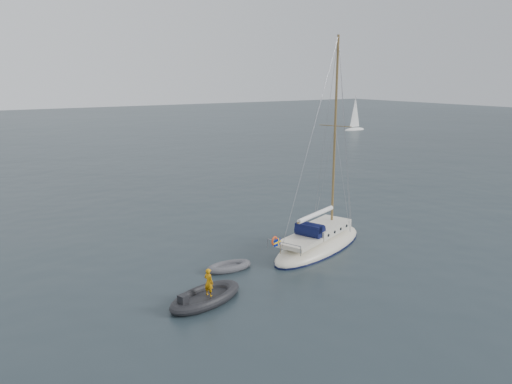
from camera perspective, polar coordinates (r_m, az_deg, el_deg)
ground at (r=30.97m, az=1.24°, el=-6.81°), size 300.00×300.00×0.00m
sailboat at (r=31.49m, az=7.25°, el=-4.60°), size 9.53×2.85×13.57m
dinghy at (r=28.19m, az=-3.12°, el=-8.53°), size 2.73×1.23×0.39m
rib at (r=24.55m, az=-5.81°, el=-11.78°), size 4.29×1.95×1.63m
distant_yacht_b at (r=101.27m, az=11.25°, el=8.67°), size 5.37×2.86×7.11m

